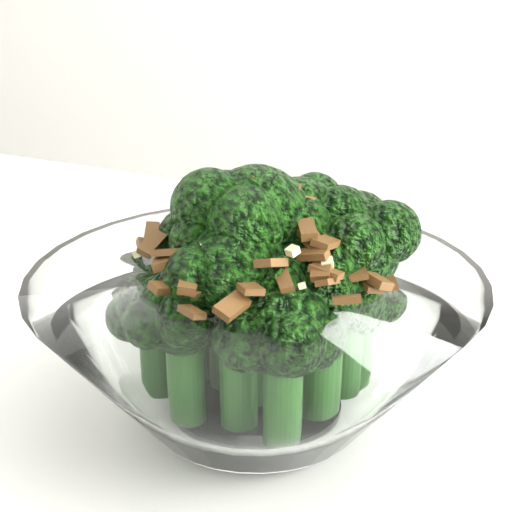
% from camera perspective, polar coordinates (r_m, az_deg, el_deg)
% --- Properties ---
extents(table, '(1.28, 0.93, 0.75)m').
position_cam_1_polar(table, '(0.55, -5.36, -15.41)').
color(table, white).
rests_on(table, ground).
extents(broccoli_dish, '(0.25, 0.25, 0.16)m').
position_cam_1_polar(broccoli_dish, '(0.44, 0.25, -5.05)').
color(broccoli_dish, white).
rests_on(broccoli_dish, table).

